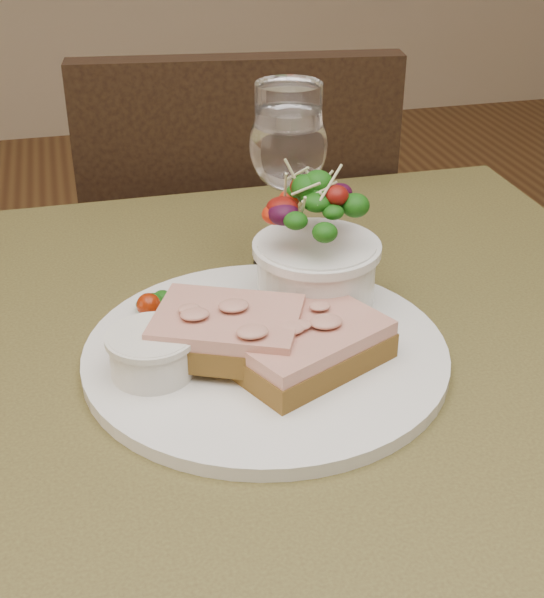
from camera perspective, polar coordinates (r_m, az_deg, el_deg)
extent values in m
cube|color=#43391D|center=(0.71, -0.19, -6.16)|extent=(0.80, 0.80, 0.04)
cylinder|color=black|center=(1.29, 11.09, -8.91)|extent=(0.05, 0.05, 0.71)
cube|color=black|center=(1.41, -2.65, 0.00)|extent=(0.47, 0.47, 0.04)
cube|color=black|center=(1.14, -2.23, 5.18)|extent=(0.42, 0.10, 0.45)
cube|color=black|center=(1.53, -2.46, -7.33)|extent=(0.40, 0.40, 0.45)
cylinder|color=white|center=(0.71, -0.44, -3.74)|extent=(0.31, 0.31, 0.01)
cube|color=#503615|center=(0.68, 2.18, -3.42)|extent=(0.15, 0.14, 0.02)
cube|color=beige|center=(0.67, 2.21, -2.21)|extent=(0.15, 0.14, 0.01)
cube|color=#503615|center=(0.68, -3.05, -2.62)|extent=(0.14, 0.13, 0.02)
cube|color=beige|center=(0.68, -3.08, -1.45)|extent=(0.14, 0.13, 0.01)
cylinder|color=silver|center=(0.67, -8.22, -3.71)|extent=(0.07, 0.07, 0.04)
cylinder|color=olive|center=(0.66, -8.31, -2.62)|extent=(0.06, 0.06, 0.01)
cylinder|color=white|center=(0.76, 3.03, 1.81)|extent=(0.11, 0.11, 0.06)
ellipsoid|color=#0F3C0B|center=(0.73, 3.15, 5.69)|extent=(0.10, 0.10, 0.06)
ellipsoid|color=#0F3C0B|center=(0.76, -7.39, -0.24)|extent=(0.04, 0.04, 0.01)
sphere|color=maroon|center=(0.75, -8.45, -0.41)|extent=(0.02, 0.02, 0.02)
cylinder|color=white|center=(0.86, 1.04, 2.48)|extent=(0.07, 0.07, 0.00)
cylinder|color=white|center=(0.84, 1.07, 5.33)|extent=(0.01, 0.01, 0.09)
ellipsoid|color=white|center=(0.81, 1.12, 10.48)|extent=(0.08, 0.08, 0.09)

